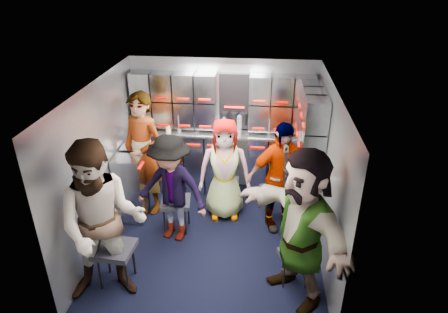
# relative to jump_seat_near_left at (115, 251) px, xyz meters

# --- Properties ---
(floor) EXTENTS (3.00, 3.00, 0.00)m
(floor) POSITION_rel_jump_seat_near_left_xyz_m (0.99, 0.85, -0.44)
(floor) COLOR black
(floor) RESTS_ON ground
(wall_back) EXTENTS (2.80, 0.04, 2.10)m
(wall_back) POSITION_rel_jump_seat_near_left_xyz_m (0.99, 2.35, 0.61)
(wall_back) COLOR #9399A1
(wall_back) RESTS_ON ground
(wall_left) EXTENTS (0.04, 3.00, 2.10)m
(wall_left) POSITION_rel_jump_seat_near_left_xyz_m (-0.41, 0.85, 0.61)
(wall_left) COLOR #9399A1
(wall_left) RESTS_ON ground
(wall_right) EXTENTS (0.04, 3.00, 2.10)m
(wall_right) POSITION_rel_jump_seat_near_left_xyz_m (2.39, 0.85, 0.61)
(wall_right) COLOR #9399A1
(wall_right) RESTS_ON ground
(ceiling) EXTENTS (2.80, 3.00, 0.02)m
(ceiling) POSITION_rel_jump_seat_near_left_xyz_m (0.99, 0.85, 1.66)
(ceiling) COLOR silver
(ceiling) RESTS_ON wall_back
(cart_bank_back) EXTENTS (2.68, 0.38, 0.99)m
(cart_bank_back) POSITION_rel_jump_seat_near_left_xyz_m (0.99, 2.14, 0.05)
(cart_bank_back) COLOR #9498A3
(cart_bank_back) RESTS_ON ground
(cart_bank_left) EXTENTS (0.38, 0.76, 0.99)m
(cart_bank_left) POSITION_rel_jump_seat_near_left_xyz_m (-0.20, 1.41, 0.05)
(cart_bank_left) COLOR #9498A3
(cart_bank_left) RESTS_ON ground
(counter) EXTENTS (2.68, 0.42, 0.03)m
(counter) POSITION_rel_jump_seat_near_left_xyz_m (0.99, 2.14, 0.57)
(counter) COLOR silver
(counter) RESTS_ON cart_bank_back
(locker_bank_back) EXTENTS (2.68, 0.28, 0.82)m
(locker_bank_back) POSITION_rel_jump_seat_near_left_xyz_m (0.99, 2.20, 1.05)
(locker_bank_back) COLOR #9498A3
(locker_bank_back) RESTS_ON wall_back
(locker_bank_right) EXTENTS (0.28, 1.00, 0.82)m
(locker_bank_right) POSITION_rel_jump_seat_near_left_xyz_m (2.24, 1.55, 1.05)
(locker_bank_right) COLOR #9498A3
(locker_bank_right) RESTS_ON wall_right
(right_cabinet) EXTENTS (0.28, 1.20, 1.00)m
(right_cabinet) POSITION_rel_jump_seat_near_left_xyz_m (2.24, 1.45, 0.06)
(right_cabinet) COLOR #9498A3
(right_cabinet) RESTS_ON ground
(coffee_niche) EXTENTS (0.46, 0.16, 0.84)m
(coffee_niche) POSITION_rel_jump_seat_near_left_xyz_m (1.17, 2.26, 1.03)
(coffee_niche) COLOR black
(coffee_niche) RESTS_ON wall_back
(red_latch_strip) EXTENTS (2.60, 0.02, 0.03)m
(red_latch_strip) POSITION_rel_jump_seat_near_left_xyz_m (0.99, 1.94, 0.44)
(red_latch_strip) COLOR #A80601
(red_latch_strip) RESTS_ON cart_bank_back
(jump_seat_near_left) EXTENTS (0.45, 0.43, 0.50)m
(jump_seat_near_left) POSITION_rel_jump_seat_near_left_xyz_m (0.00, 0.00, 0.00)
(jump_seat_near_left) COLOR black
(jump_seat_near_left) RESTS_ON ground
(jump_seat_mid_left) EXTENTS (0.43, 0.42, 0.46)m
(jump_seat_mid_left) POSITION_rel_jump_seat_near_left_xyz_m (0.47, 1.07, -0.03)
(jump_seat_mid_left) COLOR black
(jump_seat_mid_left) RESTS_ON ground
(jump_seat_center) EXTENTS (0.39, 0.37, 0.44)m
(jump_seat_center) POSITION_rel_jump_seat_near_left_xyz_m (1.10, 1.66, -0.05)
(jump_seat_center) COLOR black
(jump_seat_center) RESTS_ON ground
(jump_seat_mid_right) EXTENTS (0.54, 0.52, 0.49)m
(jump_seat_mid_right) POSITION_rel_jump_seat_near_left_xyz_m (1.86, 1.45, -0.01)
(jump_seat_mid_right) COLOR black
(jump_seat_mid_right) RESTS_ON ground
(jump_seat_near_right) EXTENTS (0.44, 0.43, 0.41)m
(jump_seat_near_right) POSITION_rel_jump_seat_near_left_xyz_m (2.04, 0.20, -0.08)
(jump_seat_near_right) COLOR black
(jump_seat_near_right) RESTS_ON ground
(attendant_standing) EXTENTS (0.78, 0.66, 1.81)m
(attendant_standing) POSITION_rel_jump_seat_near_left_xyz_m (-0.06, 1.52, 0.46)
(attendant_standing) COLOR black
(attendant_standing) RESTS_ON ground
(attendant_arc_a) EXTENTS (1.05, 0.90, 1.88)m
(attendant_arc_a) POSITION_rel_jump_seat_near_left_xyz_m (-0.00, -0.18, 0.50)
(attendant_arc_a) COLOR black
(attendant_arc_a) RESTS_ON ground
(attendant_arc_b) EXTENTS (1.08, 0.80, 1.49)m
(attendant_arc_b) POSITION_rel_jump_seat_near_left_xyz_m (0.47, 0.89, 0.30)
(attendant_arc_b) COLOR black
(attendant_arc_b) RESTS_ON ground
(attendant_arc_c) EXTENTS (0.78, 0.55, 1.49)m
(attendant_arc_c) POSITION_rel_jump_seat_near_left_xyz_m (1.10, 1.48, 0.31)
(attendant_arc_c) COLOR black
(attendant_arc_c) RESTS_ON ground
(attendant_arc_d) EXTENTS (0.99, 0.67, 1.56)m
(attendant_arc_d) POSITION_rel_jump_seat_near_left_xyz_m (1.86, 1.27, 0.34)
(attendant_arc_d) COLOR black
(attendant_arc_d) RESTS_ON ground
(attendant_arc_e) EXTENTS (1.43, 1.66, 1.80)m
(attendant_arc_e) POSITION_rel_jump_seat_near_left_xyz_m (2.04, 0.02, 0.46)
(attendant_arc_e) COLOR black
(attendant_arc_e) RESTS_ON ground
(bottle_left) EXTENTS (0.06, 0.06, 0.27)m
(bottle_left) POSITION_rel_jump_seat_near_left_xyz_m (0.35, 2.09, 0.72)
(bottle_left) COLOR white
(bottle_left) RESTS_ON counter
(bottle_mid) EXTENTS (0.06, 0.06, 0.24)m
(bottle_mid) POSITION_rel_jump_seat_near_left_xyz_m (1.03, 2.09, 0.71)
(bottle_mid) COLOR white
(bottle_mid) RESTS_ON counter
(bottle_right) EXTENTS (0.07, 0.07, 0.28)m
(bottle_right) POSITION_rel_jump_seat_near_left_xyz_m (1.26, 2.09, 0.73)
(bottle_right) COLOR white
(bottle_right) RESTS_ON counter
(cup_left) EXTENTS (0.08, 0.08, 0.10)m
(cup_left) POSITION_rel_jump_seat_near_left_xyz_m (0.18, 2.08, 0.64)
(cup_left) COLOR #C3AF8A
(cup_left) RESTS_ON counter
(cup_right) EXTENTS (0.07, 0.07, 0.09)m
(cup_right) POSITION_rel_jump_seat_near_left_xyz_m (2.00, 2.08, 0.63)
(cup_right) COLOR #C3AF8A
(cup_right) RESTS_ON counter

